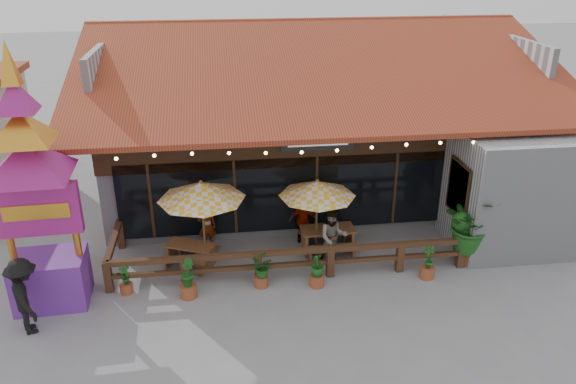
{
  "coord_description": "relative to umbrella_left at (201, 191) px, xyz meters",
  "views": [
    {
      "loc": [
        -3.4,
        -13.68,
        8.53
      ],
      "look_at": [
        -1.43,
        1.5,
        1.74
      ],
      "focal_mm": 35.0,
      "sensor_mm": 36.0,
      "label": 1
    }
  ],
  "objects": [
    {
      "name": "ground",
      "position": [
        3.95,
        -0.63,
        -2.29
      ],
      "size": [
        100.0,
        100.0,
        0.0
      ],
      "primitive_type": "plane",
      "color": "gray",
      "rests_on": "ground"
    },
    {
      "name": "restaurant_building",
      "position": [
        4.21,
        5.98,
        -0.08
      ],
      "size": [
        15.5,
        14.73,
        6.09
      ],
      "color": "silver",
      "rests_on": "ground"
    },
    {
      "name": "patio_railing",
      "position": [
        1.7,
        -0.9,
        -1.67
      ],
      "size": [
        10.0,
        2.6,
        0.92
      ],
      "color": "#4D301B",
      "rests_on": "ground"
    },
    {
      "name": "umbrella_left",
      "position": [
        0.0,
        0.0,
        0.0
      ],
      "size": [
        2.63,
        2.63,
        2.62
      ],
      "color": "brown",
      "rests_on": "ground"
    },
    {
      "name": "umbrella_right",
      "position": [
        3.29,
        0.2,
        -0.2
      ],
      "size": [
        2.53,
        2.53,
        2.39
      ],
      "color": "brown",
      "rests_on": "ground"
    },
    {
      "name": "picnic_table_left",
      "position": [
        -0.41,
        -0.01,
        -1.85
      ],
      "size": [
        1.72,
        1.63,
        0.66
      ],
      "color": "brown",
      "rests_on": "ground"
    },
    {
      "name": "picnic_table_right",
      "position": [
        3.64,
        0.24,
        -1.77
      ],
      "size": [
        1.63,
        1.42,
        0.77
      ],
      "color": "brown",
      "rests_on": "ground"
    },
    {
      "name": "thai_sign_tower",
      "position": [
        -3.88,
        -1.41,
        1.5
      ],
      "size": [
        2.78,
        2.78,
        7.17
      ],
      "color": "#682896",
      "rests_on": "ground"
    },
    {
      "name": "tropical_plant",
      "position": [
        7.51,
        -0.92,
        -1.09
      ],
      "size": [
        1.87,
        1.76,
        2.09
      ],
      "color": "brown",
      "rests_on": "ground"
    },
    {
      "name": "diner_a",
      "position": [
        0.07,
        0.88,
        -1.54
      ],
      "size": [
        0.58,
        0.41,
        1.5
      ],
      "primitive_type": "imported",
      "rotation": [
        0.0,
        0.0,
        3.23
      ],
      "color": "#332210",
      "rests_on": "ground"
    },
    {
      "name": "diner_b",
      "position": [
        3.65,
        -0.45,
        -1.44
      ],
      "size": [
        0.87,
        0.7,
        1.7
      ],
      "primitive_type": "imported",
      "rotation": [
        0.0,
        0.0,
        -0.07
      ],
      "color": "#332210",
      "rests_on": "ground"
    },
    {
      "name": "diner_c",
      "position": [
        3.01,
        0.89,
        -1.54
      ],
      "size": [
        0.92,
        0.51,
        1.49
      ],
      "primitive_type": "imported",
      "rotation": [
        0.0,
        0.0,
        2.96
      ],
      "color": "#332210",
      "rests_on": "ground"
    },
    {
      "name": "pedestrian",
      "position": [
        -4.14,
        -2.6,
        -1.31
      ],
      "size": [
        1.22,
        1.45,
        1.95
      ],
      "primitive_type": "imported",
      "rotation": [
        0.0,
        0.0,
        2.05
      ],
      "color": "black",
      "rests_on": "ground"
    },
    {
      "name": "planter_a",
      "position": [
        -2.09,
        -1.26,
        -1.94
      ],
      "size": [
        0.35,
        0.34,
        0.84
      ],
      "color": "brown",
      "rests_on": "ground"
    },
    {
      "name": "planter_b",
      "position": [
        -0.45,
        -1.65,
        -1.79
      ],
      "size": [
        0.45,
        0.47,
        1.11
      ],
      "color": "brown",
      "rests_on": "ground"
    },
    {
      "name": "planter_c",
      "position": [
        1.49,
        -1.41,
        -1.77
      ],
      "size": [
        0.72,
        0.68,
        0.92
      ],
      "color": "brown",
      "rests_on": "ground"
    },
    {
      "name": "planter_d",
      "position": [
        3.0,
        -1.58,
        -1.81
      ],
      "size": [
        0.52,
        0.52,
        1.0
      ],
      "color": "brown",
      "rests_on": "ground"
    },
    {
      "name": "planter_e",
      "position": [
        6.11,
        -1.58,
        -1.87
      ],
      "size": [
        0.41,
        0.41,
        1.0
      ],
      "color": "brown",
      "rests_on": "ground"
    }
  ]
}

